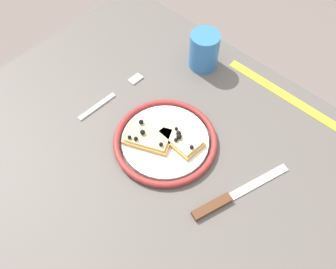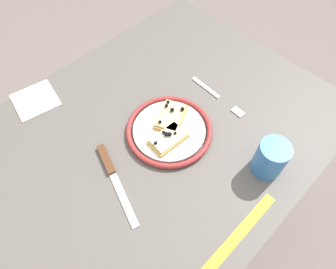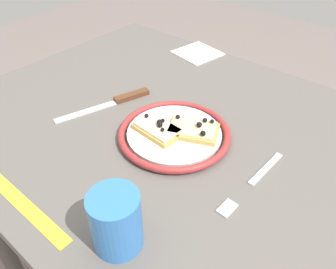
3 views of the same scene
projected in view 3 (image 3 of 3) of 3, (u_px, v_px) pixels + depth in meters
The scene contains 9 objects.
dining_table at pixel (173, 162), 0.81m from camera, with size 1.02×0.78×0.78m.
plate at pixel (174, 134), 0.71m from camera, with size 0.24×0.24×0.02m.
pizza_slice_near at pixel (156, 128), 0.70m from camera, with size 0.10×0.07×0.03m.
pizza_slice_far at pixel (193, 129), 0.70m from camera, with size 0.12×0.11×0.03m.
knife at pixel (120, 100), 0.82m from camera, with size 0.09×0.23×0.01m.
fork at pixel (252, 182), 0.61m from camera, with size 0.02×0.20×0.00m.
cup at pixel (116, 221), 0.48m from camera, with size 0.08×0.08×0.10m, color #3372BF.
measuring_tape at pixel (12, 194), 0.59m from camera, with size 0.32×0.02×0.00m, color yellow.
napkin at pixel (197, 53), 1.03m from camera, with size 0.12×0.12×0.00m, color white.
Camera 3 is at (-0.38, 0.46, 1.23)m, focal length 35.81 mm.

